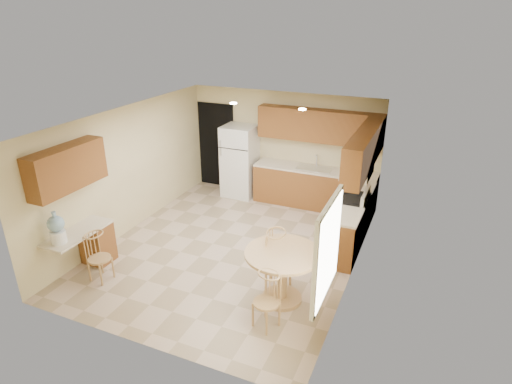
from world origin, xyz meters
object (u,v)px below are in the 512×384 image
at_px(chair_table_a, 277,259).
at_px(chair_table_b, 264,299).
at_px(dining_table, 282,269).
at_px(chair_desk, 95,255).
at_px(stove, 348,218).
at_px(refrigerator, 240,161).
at_px(water_crock, 57,229).

height_order(chair_table_a, chair_table_b, chair_table_a).
distance_m(dining_table, chair_desk, 3.04).
xyz_separation_m(stove, chair_table_b, (-0.52, -3.01, 0.05)).
height_order(chair_table_a, chair_desk, chair_table_a).
height_order(dining_table, chair_table_a, chair_table_a).
distance_m(refrigerator, dining_table, 4.22).
distance_m(stove, water_crock, 5.13).
xyz_separation_m(refrigerator, water_crock, (-1.05, -4.48, 0.16)).
relative_size(dining_table, chair_table_a, 1.14).
bearing_deg(refrigerator, stove, -22.99).
bearing_deg(chair_desk, chair_table_a, 112.66).
relative_size(dining_table, chair_desk, 1.37).
height_order(stove, dining_table, stove).
height_order(chair_table_a, water_crock, water_crock).
bearing_deg(dining_table, chair_table_a, 135.03).
relative_size(chair_table_b, chair_desk, 1.01).
distance_m(chair_table_a, chair_desk, 2.94).
bearing_deg(water_crock, chair_table_a, 19.30).
xyz_separation_m(stove, chair_desk, (-3.47, -3.02, 0.04)).
xyz_separation_m(chair_table_b, water_crock, (-3.40, -0.25, 0.50)).
relative_size(stove, chair_desk, 1.30).
bearing_deg(dining_table, chair_table_b, -90.00).
bearing_deg(chair_table_b, chair_desk, 21.25).
distance_m(chair_table_a, water_crock, 3.46).
bearing_deg(chair_desk, dining_table, 109.03).
relative_size(stove, chair_table_a, 1.08).
bearing_deg(chair_table_b, chair_table_a, -59.17).
distance_m(refrigerator, chair_table_b, 4.85).
bearing_deg(dining_table, chair_desk, -165.84).
xyz_separation_m(chair_table_a, chair_desk, (-2.80, -0.90, -0.11)).
bearing_deg(chair_table_a, dining_table, 40.23).
relative_size(chair_table_b, water_crock, 1.57).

